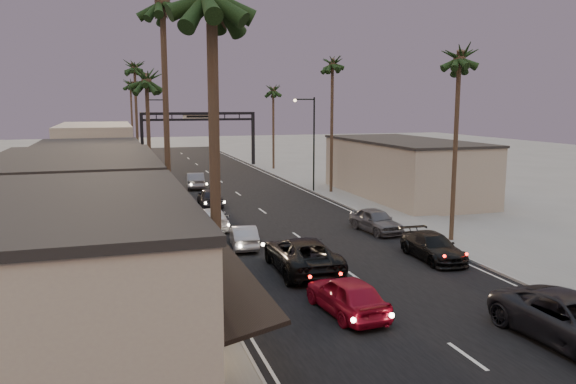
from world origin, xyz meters
TOP-DOWN VIEW (x-y plane):
  - ground at (0.00, 40.00)m, footprint 200.00×200.00m
  - road at (0.00, 45.00)m, footprint 14.00×120.00m
  - sidewalk_left at (-9.50, 52.00)m, footprint 5.00×92.00m
  - sidewalk_right at (9.50, 52.00)m, footprint 5.00×92.00m
  - storefront_near at (-13.00, 12.00)m, footprint 8.00×12.00m
  - storefront_mid at (-13.00, 26.00)m, footprint 8.00×14.00m
  - storefront_far at (-13.00, 42.00)m, footprint 8.00×16.00m
  - storefront_dist at (-13.00, 65.00)m, footprint 8.00×20.00m
  - building_right at (14.00, 40.00)m, footprint 8.00×18.00m
  - arch at (0.00, 70.00)m, footprint 15.20×0.40m
  - streetlight_right at (6.92, 45.00)m, footprint 2.13×0.30m
  - streetlight_left at (-6.92, 58.00)m, footprint 2.13×0.30m
  - palm_lc at (-8.60, 36.00)m, footprint 3.20×3.20m
  - palm_ld at (-8.60, 55.00)m, footprint 3.20×3.20m
  - palm_ra at (8.60, 24.00)m, footprint 3.20×3.20m
  - palm_rb at (8.60, 44.00)m, footprint 3.20×3.20m
  - palm_rc at (8.60, 64.00)m, footprint 3.20×3.20m
  - palm_far at (-8.30, 78.00)m, footprint 3.20×3.20m
  - oncoming_red at (-2.34, 14.81)m, footprint 2.28×4.80m
  - oncoming_pickup at (-2.17, 20.92)m, footprint 3.15×6.40m
  - oncoming_silver at (-3.94, 26.42)m, footprint 1.88×4.19m
  - oncoming_white at (-4.88, 31.92)m, footprint 2.37×5.06m
  - oncoming_dgrey at (-3.59, 40.31)m, footprint 1.95×4.57m
  - oncoming_grey_far at (-3.31, 50.77)m, footprint 2.15×4.89m
  - curbside_near at (4.14, 9.66)m, footprint 3.29×6.45m
  - curbside_black at (5.31, 20.79)m, footprint 2.14×4.96m
  - curbside_grey at (5.29, 27.71)m, footprint 2.31×4.73m

SIDE VIEW (x-z plane):
  - ground at x=0.00m, z-range 0.00..0.00m
  - road at x=0.00m, z-range -0.01..0.01m
  - sidewalk_left at x=-9.50m, z-range 0.00..0.12m
  - sidewalk_right at x=9.50m, z-range 0.00..0.12m
  - oncoming_silver at x=-3.94m, z-range 0.00..1.34m
  - curbside_black at x=5.31m, z-range 0.00..1.42m
  - oncoming_white at x=-4.88m, z-range 0.00..1.43m
  - oncoming_dgrey at x=-3.59m, z-range 0.00..1.54m
  - curbside_grey at x=5.29m, z-range 0.00..1.55m
  - oncoming_grey_far at x=-3.31m, z-range 0.00..1.56m
  - oncoming_red at x=-2.34m, z-range 0.00..1.59m
  - curbside_near at x=4.14m, z-range 0.00..1.74m
  - oncoming_pickup at x=-2.17m, z-range 0.00..1.75m
  - storefront_far at x=-13.00m, z-range 0.00..5.00m
  - building_right at x=14.00m, z-range 0.00..5.00m
  - storefront_near at x=-13.00m, z-range 0.00..5.50m
  - storefront_mid at x=-13.00m, z-range 0.00..5.50m
  - storefront_dist at x=-13.00m, z-range 0.00..6.00m
  - streetlight_right at x=6.92m, z-range 0.83..9.83m
  - streetlight_left at x=-6.92m, z-range 0.83..9.83m
  - arch at x=0.00m, z-range 1.90..9.17m
  - palm_lc at x=-8.60m, z-range 4.37..16.57m
  - palm_rc at x=8.60m, z-range 4.37..16.57m
  - palm_ra at x=8.60m, z-range 4.84..18.04m
  - palm_far at x=-8.30m, z-range 4.84..18.04m
  - palm_ld at x=-8.60m, z-range 5.32..19.52m
  - palm_rb at x=8.60m, z-range 5.32..19.52m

